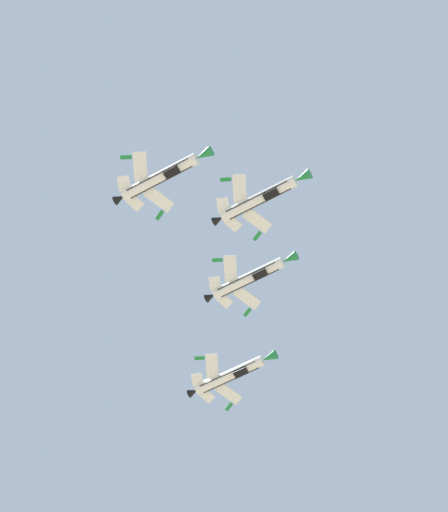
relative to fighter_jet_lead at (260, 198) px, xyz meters
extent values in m
cylinder|color=silver|center=(-0.27, 0.08, 0.00)|extent=(12.01, 4.92, 1.70)
cube|color=#2D3338|center=(-0.32, -0.08, -0.44)|extent=(10.10, 4.20, 0.87)
cone|color=#197A38|center=(6.61, -1.88, 0.00)|extent=(2.74, 2.16, 1.56)
cone|color=black|center=(-6.76, 1.92, 0.00)|extent=(1.91, 1.75, 1.36)
ellipsoid|color=#192333|center=(2.33, -0.44, 0.60)|extent=(3.46, 2.23, 1.41)
cube|color=black|center=(1.73, -0.78, -0.76)|extent=(2.48, 1.87, 1.17)
cube|color=silver|center=(-1.26, 2.88, -0.98)|extent=(4.15, 4.21, 1.63)
cube|color=#197A38|center=(-1.79, 5.08, -1.70)|extent=(1.57, 1.54, 0.42)
cube|color=silver|center=(-2.60, -1.84, 0.81)|extent=(2.70, 4.32, 1.63)
cube|color=#197A38|center=(-4.22, -3.43, 1.53)|extent=(1.69, 0.93, 0.42)
cube|color=silver|center=(-4.78, 2.85, -0.53)|extent=(2.64, 2.72, 0.90)
cube|color=silver|center=(-5.57, 0.09, 0.52)|extent=(1.92, 2.29, 0.90)
cube|color=#197A38|center=(-4.72, 1.99, 1.70)|extent=(2.80, 1.75, 2.51)
cylinder|color=silver|center=(-5.53, 14.83, 2.16)|extent=(12.01, 4.92, 1.70)
cube|color=#2D3338|center=(-5.57, 14.68, 1.72)|extent=(10.10, 4.20, 0.86)
cone|color=#197A38|center=(1.35, 12.87, 2.16)|extent=(2.74, 2.16, 1.56)
cone|color=black|center=(-12.02, 16.68, 2.16)|extent=(1.91, 1.75, 1.36)
ellipsoid|color=#192333|center=(-2.93, 14.31, 2.76)|extent=(3.46, 2.22, 1.40)
cube|color=black|center=(-3.53, 13.98, 1.40)|extent=(2.48, 1.87, 1.16)
cube|color=silver|center=(-6.52, 17.64, 1.21)|extent=(4.16, 4.22, 1.58)
cube|color=#197A38|center=(-7.05, 19.85, 0.52)|extent=(1.57, 1.54, 0.41)
cube|color=silver|center=(-7.86, 12.90, 2.94)|extent=(2.70, 4.34, 1.58)
cube|color=#197A38|center=(-9.48, 11.30, 3.63)|extent=(1.69, 0.93, 0.41)
cube|color=silver|center=(-10.04, 17.61, 1.65)|extent=(2.65, 2.72, 0.88)
cube|color=silver|center=(-10.83, 14.84, 2.66)|extent=(1.92, 2.30, 0.88)
cube|color=#197A38|center=(-9.98, 16.72, 3.87)|extent=(2.79, 1.72, 2.52)
cylinder|color=silver|center=(-12.38, -8.29, -2.10)|extent=(12.01, 4.92, 1.70)
cube|color=#2D3338|center=(-12.42, -8.44, -2.54)|extent=(10.10, 4.20, 0.85)
cone|color=#197A38|center=(-5.50, -10.25, -2.10)|extent=(2.74, 2.16, 1.56)
cone|color=black|center=(-18.87, -6.44, -2.10)|extent=(1.91, 1.75, 1.36)
ellipsoid|color=#192333|center=(-9.78, -8.81, -1.50)|extent=(3.46, 2.22, 1.40)
cube|color=black|center=(-10.37, -9.14, -2.86)|extent=(2.48, 1.87, 1.15)
cube|color=silver|center=(-13.36, -5.48, -3.04)|extent=(4.17, 4.22, 1.57)
cube|color=#197A38|center=(-13.89, -3.26, -3.73)|extent=(1.57, 1.54, 0.41)
cube|color=silver|center=(-14.71, -10.22, -1.32)|extent=(2.70, 4.34, 1.57)
cube|color=#197A38|center=(-16.33, -11.82, -0.64)|extent=(1.69, 0.93, 0.41)
cube|color=silver|center=(-16.89, -5.51, -2.60)|extent=(2.65, 2.73, 0.87)
cube|color=silver|center=(-17.68, -8.28, -1.60)|extent=(1.92, 2.30, 0.87)
cube|color=#197A38|center=(-16.83, -6.41, -0.39)|extent=(2.79, 1.71, 2.52)
cylinder|color=silver|center=(-12.48, 29.79, -1.44)|extent=(12.01, 4.92, 1.70)
cube|color=#2D3338|center=(-12.52, 29.65, -1.88)|extent=(10.11, 4.20, 0.81)
cone|color=#197A38|center=(-5.61, 27.83, -1.44)|extent=(2.74, 2.16, 1.56)
cone|color=black|center=(-18.98, 31.64, -1.44)|extent=(1.91, 1.75, 1.36)
ellipsoid|color=#192333|center=(-9.89, 29.25, -0.83)|extent=(3.46, 2.20, 1.38)
cube|color=black|center=(-10.47, 28.97, -2.21)|extent=(2.47, 1.85, 1.13)
cube|color=silver|center=(-13.46, 32.63, -2.30)|extent=(4.19, 4.25, 1.45)
cube|color=#197A38|center=(-13.99, 34.86, -2.93)|extent=(1.57, 1.54, 0.40)
cube|color=silver|center=(-14.82, 27.84, -0.74)|extent=(2.71, 4.38, 1.45)
cube|color=#197A38|center=(-16.45, 26.22, -0.11)|extent=(1.69, 0.93, 0.40)
cube|color=silver|center=(-16.99, 32.58, -1.89)|extent=(2.66, 2.74, 0.81)
cube|color=silver|center=(-17.79, 29.78, -0.98)|extent=(1.92, 2.32, 0.81)
cube|color=#197A38|center=(-16.95, 31.62, 0.29)|extent=(2.77, 1.64, 2.54)
camera|label=1|loc=(19.10, -90.97, -146.07)|focal=85.05mm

